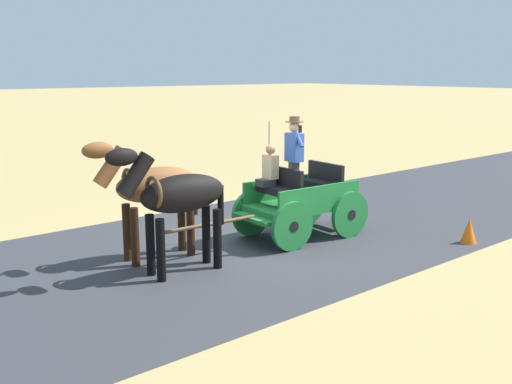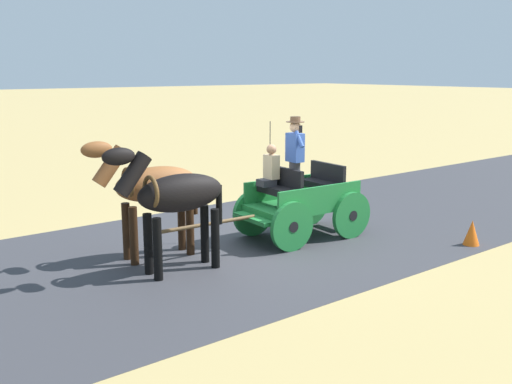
% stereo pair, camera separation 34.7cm
% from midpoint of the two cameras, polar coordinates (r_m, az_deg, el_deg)
% --- Properties ---
extents(ground_plane, '(200.00, 200.00, 0.00)m').
position_cam_midpoint_polar(ground_plane, '(11.89, -0.47, -4.68)').
color(ground_plane, tan).
extents(road_surface, '(6.45, 160.00, 0.01)m').
position_cam_midpoint_polar(road_surface, '(11.89, -0.47, -4.67)').
color(road_surface, '#38383D').
rests_on(road_surface, ground).
extents(horse_drawn_carriage, '(1.54, 4.52, 2.50)m').
position_cam_midpoint_polar(horse_drawn_carriage, '(11.90, 3.30, -0.64)').
color(horse_drawn_carriage, '#1E7233').
rests_on(horse_drawn_carriage, ground).
extents(horse_near_side, '(0.64, 2.13, 2.21)m').
position_cam_midpoint_polar(horse_near_side, '(9.77, -8.70, -0.47)').
color(horse_near_side, black).
rests_on(horse_near_side, ground).
extents(horse_off_side, '(0.71, 2.14, 2.21)m').
position_cam_midpoint_polar(horse_off_side, '(10.58, -11.06, 0.40)').
color(horse_off_side, brown).
rests_on(horse_off_side, ground).
extents(traffic_cone, '(0.32, 0.32, 0.50)m').
position_cam_midpoint_polar(traffic_cone, '(12.30, 19.33, -3.61)').
color(traffic_cone, orange).
rests_on(traffic_cone, ground).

